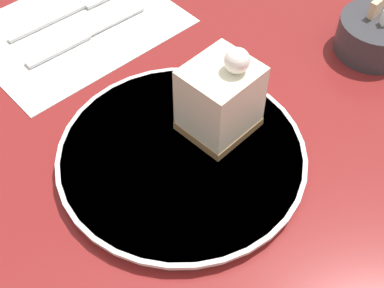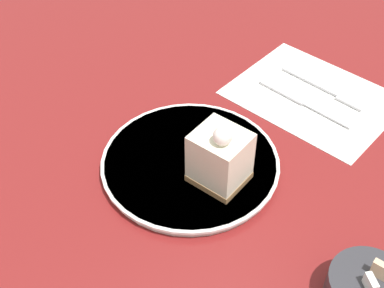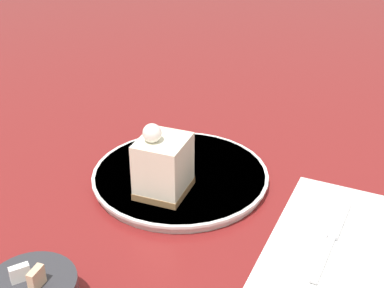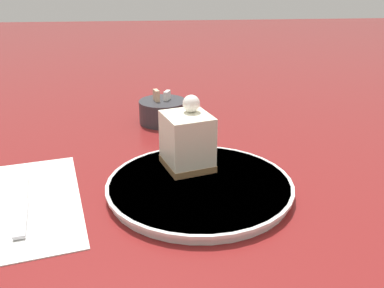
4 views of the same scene
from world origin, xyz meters
TOP-DOWN VIEW (x-y plane):
  - ground_plane at (0.00, 0.00)m, footprint 4.00×4.00m
  - plate at (0.01, -0.00)m, footprint 0.26×0.26m
  - cake_slice at (-0.01, 0.05)m, footprint 0.08×0.09m
  - napkin at (-0.26, -0.02)m, footprint 0.26×0.30m
  - fork at (-0.29, -0.01)m, footprint 0.05×0.16m
  - knife at (-0.23, -0.03)m, footprint 0.05×0.17m
  - sugar_bowl at (-0.04, 0.29)m, footprint 0.09×0.09m

SIDE VIEW (x-z plane):
  - ground_plane at x=0.00m, z-range 0.00..0.00m
  - napkin at x=-0.26m, z-range 0.00..0.00m
  - fork at x=-0.29m, z-range 0.00..0.01m
  - knife at x=-0.23m, z-range 0.00..0.01m
  - plate at x=0.01m, z-range 0.00..0.02m
  - sugar_bowl at x=-0.04m, z-range -0.01..0.06m
  - cake_slice at x=-0.01m, z-range 0.00..0.11m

